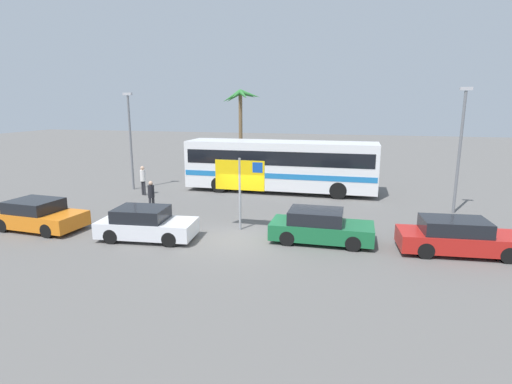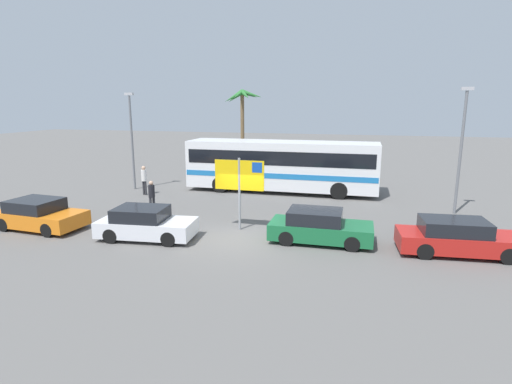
# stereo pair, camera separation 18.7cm
# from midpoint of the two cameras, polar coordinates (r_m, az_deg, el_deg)

# --- Properties ---
(ground) EXTENTS (120.00, 120.00, 0.00)m
(ground) POSITION_cam_midpoint_polar(r_m,az_deg,el_deg) (16.90, -2.71, -6.65)
(ground) COLOR #605E5B
(bus_front_coach) EXTENTS (11.82, 2.71, 3.17)m
(bus_front_coach) POSITION_cam_midpoint_polar(r_m,az_deg,el_deg) (25.62, 3.25, 3.99)
(bus_front_coach) COLOR white
(bus_front_coach) RESTS_ON ground
(ferry_sign) EXTENTS (2.20, 0.11, 3.20)m
(ferry_sign) POSITION_cam_midpoint_polar(r_m,az_deg,el_deg) (17.60, -2.45, 1.96)
(ferry_sign) COLOR gray
(ferry_sign) RESTS_ON ground
(car_orange) EXTENTS (4.05, 2.15, 1.32)m
(car_orange) POSITION_cam_midpoint_polar(r_m,az_deg,el_deg) (20.51, -28.42, -2.88)
(car_orange) COLOR orange
(car_orange) RESTS_ON ground
(car_green) EXTENTS (4.08, 1.76, 1.32)m
(car_green) POSITION_cam_midpoint_polar(r_m,az_deg,el_deg) (16.60, 8.64, -4.82)
(car_green) COLOR #196638
(car_green) RESTS_ON ground
(car_white) EXTENTS (4.07, 2.07, 1.32)m
(car_white) POSITION_cam_midpoint_polar(r_m,az_deg,el_deg) (17.38, -15.48, -4.36)
(car_white) COLOR silver
(car_white) RESTS_ON ground
(car_red) EXTENTS (4.56, 2.00, 1.32)m
(car_red) POSITION_cam_midpoint_polar(r_m,az_deg,el_deg) (16.88, 26.27, -5.70)
(car_red) COLOR red
(car_red) RESTS_ON ground
(pedestrian_crossing_lot) EXTENTS (0.32, 0.32, 1.66)m
(pedestrian_crossing_lot) POSITION_cam_midpoint_polar(r_m,az_deg,el_deg) (21.33, -14.71, -0.31)
(pedestrian_crossing_lot) COLOR #2D2D33
(pedestrian_crossing_lot) RESTS_ON ground
(pedestrian_near_sign) EXTENTS (0.32, 0.32, 1.78)m
(pedestrian_near_sign) POSITION_cam_midpoint_polar(r_m,az_deg,el_deg) (25.64, -15.77, 1.90)
(pedestrian_near_sign) COLOR #2D2D33
(pedestrian_near_sign) RESTS_ON ground
(lamp_post_left_side) EXTENTS (0.56, 0.20, 6.26)m
(lamp_post_left_side) POSITION_cam_midpoint_polar(r_m,az_deg,el_deg) (22.56, 26.48, 5.85)
(lamp_post_left_side) COLOR slate
(lamp_post_left_side) RESTS_ON ground
(lamp_post_right_side) EXTENTS (0.56, 0.20, 6.14)m
(lamp_post_right_side) POSITION_cam_midpoint_polar(r_m,az_deg,el_deg) (27.31, -17.39, 7.36)
(lamp_post_right_side) COLOR slate
(lamp_post_right_side) RESTS_ON ground
(palm_tree_seaside) EXTENTS (3.34, 3.39, 6.65)m
(palm_tree_seaside) POSITION_cam_midpoint_polar(r_m,az_deg,el_deg) (35.40, -2.35, 12.30)
(palm_tree_seaside) COLOR brown
(palm_tree_seaside) RESTS_ON ground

